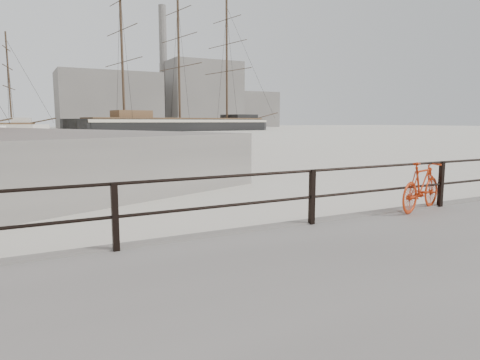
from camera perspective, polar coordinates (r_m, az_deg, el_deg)
name	(u,v)px	position (r m, az deg, el deg)	size (l,w,h in m)	color
ground	(433,221)	(10.57, 24.30, -4.95)	(400.00, 400.00, 0.00)	white
guardrail	(441,184)	(10.34, 25.22, -0.49)	(28.00, 0.10, 1.00)	black
bicycle	(421,186)	(9.69, 23.03, -0.75)	(1.72, 0.26, 1.04)	#B52E0C
barque_black	(180,131)	(100.36, -7.98, 6.48)	(58.87, 19.27, 33.39)	black
industrial_west	(109,101)	(149.14, -17.05, 10.09)	(32.00, 18.00, 18.00)	gray
industrial_mid	(202,95)	(164.25, -5.13, 11.21)	(26.00, 20.00, 24.00)	gray
industrial_east	(249,110)	(178.55, 1.19, 9.35)	(20.00, 16.00, 14.00)	gray
smokestack	(164,67)	(165.35, -10.16, 14.57)	(2.80, 2.80, 44.00)	gray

